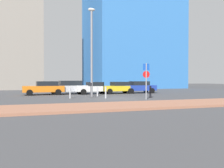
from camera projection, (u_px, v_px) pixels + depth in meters
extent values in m
plane|color=#424244|center=(117.00, 98.00, 21.02)|extent=(120.00, 120.00, 0.00)
cube|color=#9E664C|center=(149.00, 105.00, 15.08)|extent=(40.00, 3.94, 0.14)
cube|color=orange|center=(43.00, 89.00, 25.77)|extent=(4.45, 2.07, 0.67)
cube|color=black|center=(47.00, 84.00, 25.90)|extent=(2.32, 1.78, 0.50)
cylinder|color=black|center=(30.00, 93.00, 24.40)|extent=(0.65, 0.26, 0.64)
cylinder|color=black|center=(29.00, 92.00, 26.03)|extent=(0.65, 0.26, 0.64)
cylinder|color=black|center=(58.00, 92.00, 25.51)|extent=(0.65, 0.26, 0.64)
cylinder|color=black|center=(56.00, 91.00, 27.15)|extent=(0.65, 0.26, 0.64)
cube|color=#B7BABF|center=(68.00, 88.00, 27.02)|extent=(4.56, 2.05, 0.67)
cube|color=black|center=(70.00, 83.00, 27.10)|extent=(2.54, 1.78, 0.55)
cylinder|color=black|center=(56.00, 92.00, 25.64)|extent=(0.65, 0.26, 0.64)
cylinder|color=black|center=(54.00, 91.00, 27.28)|extent=(0.65, 0.26, 0.64)
cylinder|color=black|center=(83.00, 91.00, 26.76)|extent=(0.65, 0.26, 0.64)
cylinder|color=black|center=(79.00, 91.00, 28.41)|extent=(0.65, 0.26, 0.64)
cube|color=white|center=(93.00, 89.00, 27.29)|extent=(4.10, 2.04, 0.60)
cube|color=black|center=(95.00, 84.00, 27.38)|extent=(1.82, 1.73, 0.47)
cylinder|color=black|center=(83.00, 92.00, 25.97)|extent=(0.65, 0.27, 0.64)
cylinder|color=black|center=(79.00, 91.00, 27.58)|extent=(0.65, 0.27, 0.64)
cylinder|color=black|center=(106.00, 91.00, 27.01)|extent=(0.65, 0.27, 0.64)
cylinder|color=black|center=(101.00, 91.00, 28.62)|extent=(0.65, 0.27, 0.64)
cube|color=gold|center=(118.00, 88.00, 28.19)|extent=(4.13, 2.09, 0.61)
cube|color=black|center=(120.00, 84.00, 28.28)|extent=(1.95, 1.80, 0.48)
cylinder|color=black|center=(110.00, 91.00, 26.84)|extent=(0.65, 0.26, 0.64)
cylinder|color=black|center=(104.00, 91.00, 28.53)|extent=(0.65, 0.26, 0.64)
cylinder|color=black|center=(131.00, 91.00, 27.86)|extent=(0.65, 0.26, 0.64)
cylinder|color=black|center=(125.00, 90.00, 29.55)|extent=(0.65, 0.26, 0.64)
cube|color=#1E389E|center=(138.00, 88.00, 29.06)|extent=(4.25, 1.70, 0.65)
cube|color=black|center=(139.00, 83.00, 29.09)|extent=(2.17, 1.55, 0.49)
cylinder|color=black|center=(130.00, 91.00, 27.82)|extent=(0.64, 0.23, 0.64)
cylinder|color=black|center=(125.00, 90.00, 29.39)|extent=(0.64, 0.23, 0.64)
cylinder|color=black|center=(152.00, 91.00, 28.75)|extent=(0.64, 0.23, 0.64)
cylinder|color=black|center=(146.00, 90.00, 30.32)|extent=(0.64, 0.23, 0.64)
cylinder|color=gray|center=(146.00, 81.00, 19.85)|extent=(0.10, 0.10, 3.05)
cube|color=#1447B7|center=(146.00, 67.00, 19.82)|extent=(0.55, 0.11, 0.55)
cylinder|color=red|center=(146.00, 74.00, 19.83)|extent=(0.60, 0.11, 0.60)
cylinder|color=#4C4C51|center=(91.00, 92.00, 21.22)|extent=(0.08, 0.08, 1.11)
cube|color=black|center=(91.00, 84.00, 21.21)|extent=(0.18, 0.14, 0.28)
cylinder|color=gray|center=(92.00, 54.00, 23.12)|extent=(0.20, 0.20, 8.40)
ellipsoid|color=silver|center=(92.00, 10.00, 23.04)|extent=(0.70, 0.36, 0.30)
cylinder|color=#B7B7BC|center=(106.00, 93.00, 20.93)|extent=(0.13, 0.13, 1.05)
cylinder|color=#B7B7BC|center=(70.00, 93.00, 20.90)|extent=(0.13, 0.13, 0.96)
cylinder|color=#B7B7BC|center=(97.00, 92.00, 23.44)|extent=(0.15, 0.15, 0.94)
cylinder|color=black|center=(150.00, 92.00, 21.64)|extent=(0.18, 0.18, 1.08)
cube|color=#3372BF|center=(129.00, 29.00, 49.30)|extent=(16.74, 17.15, 24.70)
cube|color=gray|center=(5.00, 19.00, 40.93)|extent=(12.67, 10.40, 24.59)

